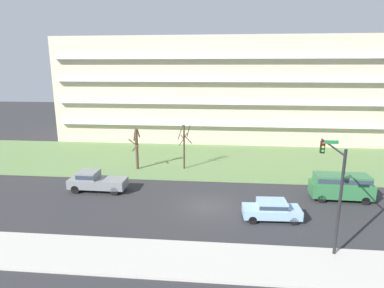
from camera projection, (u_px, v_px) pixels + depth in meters
name	position (u px, v px, depth m)	size (l,w,h in m)	color
ground	(207.00, 206.00, 27.19)	(160.00, 160.00, 0.00)	#2D2D30
sidewalk_curb_near	(201.00, 260.00, 19.43)	(80.00, 4.00, 0.15)	#BCB7AD
grass_lawn_strip	(212.00, 160.00, 40.73)	(80.00, 16.00, 0.08)	#66844C
apartment_building	(216.00, 89.00, 53.31)	(49.79, 14.81, 16.11)	beige
tree_far_left	(137.00, 148.00, 36.44)	(1.31, 1.49, 4.86)	#4C3828
tree_left	(184.00, 145.00, 36.49)	(1.71, 1.78, 5.37)	#423023
sedan_blue_near_left	(272.00, 209.00, 24.59)	(4.47, 1.99, 1.57)	#8CB2E0
pickup_gray_center_left	(96.00, 181.00, 30.37)	(5.43, 2.07, 1.95)	slate
van_green_center_right	(341.00, 185.00, 28.21)	(5.25, 2.13, 2.36)	#2D6B3D
traffic_signal_mast	(334.00, 178.00, 20.34)	(0.90, 4.59, 6.92)	black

